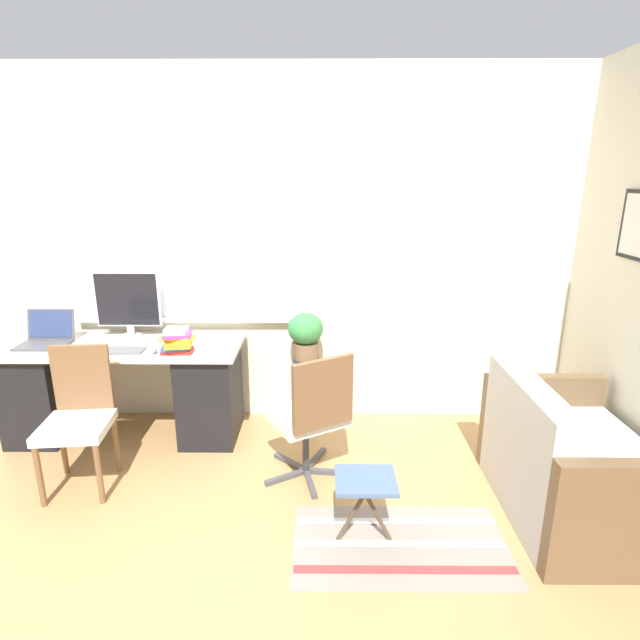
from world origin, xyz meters
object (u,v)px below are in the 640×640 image
object	(u,v)px
laptop	(46,337)
book_stack	(177,341)
potted_plant	(306,333)
keyboard	(115,351)
mouse	(155,351)
couch_loveseat	(570,468)
office_chair_swivel	(311,415)
monitor	(128,303)
desk_chair_wooden	(78,415)
folding_stool	(365,486)
plant_stand	(306,369)

from	to	relation	value
laptop	book_stack	xyz separation A→B (m)	(1.02, -0.18, 0.04)
book_stack	potted_plant	world-z (taller)	potted_plant
keyboard	mouse	size ratio (longest dim) A/B	6.90
keyboard	couch_loveseat	distance (m)	3.03
office_chair_swivel	monitor	bearing A→B (deg)	-59.18
desk_chair_wooden	potted_plant	bearing A→B (deg)	23.23
monitor	potted_plant	distance (m)	1.36
laptop	mouse	distance (m)	0.88
keyboard	folding_stool	world-z (taller)	keyboard
monitor	potted_plant	size ratio (longest dim) A/B	1.43
book_stack	desk_chair_wooden	distance (m)	0.77
book_stack	folding_stool	bearing A→B (deg)	-38.42
monitor	folding_stool	size ratio (longest dim) A/B	1.29
keyboard	mouse	world-z (taller)	mouse
office_chair_swivel	couch_loveseat	size ratio (longest dim) A/B	0.78
monitor	folding_stool	world-z (taller)	monitor
folding_stool	couch_loveseat	bearing A→B (deg)	12.11
mouse	office_chair_swivel	world-z (taller)	office_chair_swivel
book_stack	couch_loveseat	world-z (taller)	book_stack
laptop	keyboard	distance (m)	0.59
potted_plant	laptop	bearing A→B (deg)	-175.87
book_stack	folding_stool	world-z (taller)	book_stack
keyboard	mouse	xyz separation A→B (m)	(0.29, -0.03, 0.01)
laptop	keyboard	bearing A→B (deg)	-15.82
monitor	desk_chair_wooden	xyz separation A→B (m)	(-0.06, -0.81, -0.52)
keyboard	potted_plant	xyz separation A→B (m)	(1.34, 0.30, 0.04)
office_chair_swivel	couch_loveseat	bearing A→B (deg)	137.50
mouse	office_chair_swivel	size ratio (longest dim) A/B	0.07
keyboard	plant_stand	size ratio (longest dim) A/B	0.71
potted_plant	desk_chair_wooden	bearing A→B (deg)	-151.40
book_stack	desk_chair_wooden	xyz separation A→B (m)	(-0.53, -0.45, -0.34)
folding_stool	book_stack	bearing A→B (deg)	141.58
laptop	plant_stand	world-z (taller)	laptop
mouse	desk_chair_wooden	distance (m)	0.63
monitor	mouse	size ratio (longest dim) A/B	8.44
laptop	couch_loveseat	size ratio (longest dim) A/B	0.31
book_stack	couch_loveseat	distance (m)	2.61
mouse	plant_stand	size ratio (longest dim) A/B	0.10
mouse	couch_loveseat	bearing A→B (deg)	-15.43
keyboard	couch_loveseat	bearing A→B (deg)	-14.46
potted_plant	folding_stool	xyz separation A→B (m)	(0.36, -1.31, -0.43)
book_stack	couch_loveseat	size ratio (longest dim) A/B	0.21
book_stack	potted_plant	xyz separation A→B (m)	(0.88, 0.32, -0.04)
plant_stand	book_stack	bearing A→B (deg)	-159.94
folding_stool	mouse	bearing A→B (deg)	145.04
book_stack	folding_stool	distance (m)	1.65
mouse	desk_chair_wooden	world-z (taller)	desk_chair_wooden
book_stack	office_chair_swivel	bearing A→B (deg)	-23.17
book_stack	plant_stand	distance (m)	1.00
desk_chair_wooden	office_chair_swivel	xyz separation A→B (m)	(1.46, 0.04, -0.02)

